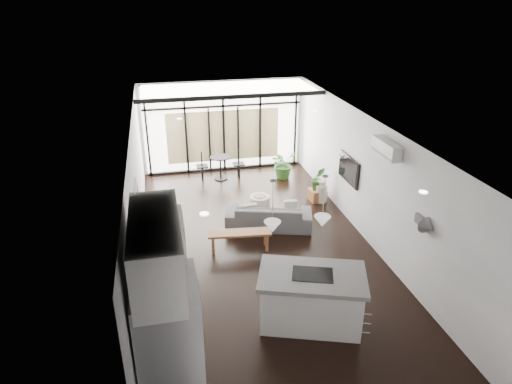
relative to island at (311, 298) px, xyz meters
name	(u,v)px	position (x,y,z in m)	size (l,w,h in m)	color
floor	(259,248)	(-0.33, 2.56, -0.49)	(5.00, 10.00, 0.00)	black
ceiling	(259,127)	(-0.33, 2.56, 2.31)	(5.00, 10.00, 0.00)	silver
wall_left	(137,202)	(-2.83, 2.56, 0.91)	(0.02, 10.00, 2.80)	white
wall_right	(369,181)	(2.17, 2.56, 0.91)	(0.02, 10.00, 2.80)	white
wall_back	(223,126)	(-0.33, 7.56, 0.91)	(5.00, 0.02, 2.80)	white
wall_front	(357,369)	(-0.33, -2.44, 0.91)	(5.00, 0.02, 2.80)	white
glazing	(224,127)	(-0.33, 7.44, 0.91)	(5.00, 0.20, 2.80)	black
skylight	(227,88)	(-0.33, 6.56, 2.28)	(4.70, 1.90, 0.06)	silver
neighbour_building	(224,136)	(-0.33, 7.51, 0.61)	(3.50, 0.02, 1.60)	beige
island	(311,298)	(0.00, 0.00, 0.00)	(1.79, 1.06, 0.98)	white
cooktop	(313,274)	(0.00, 0.00, 0.49)	(0.67, 0.45, 0.01)	black
fridge	(170,350)	(-2.40, -1.29, 0.55)	(0.80, 1.01, 2.08)	#9C9BA0
appliance_column	(165,300)	(-2.42, -0.59, 0.82)	(0.68, 0.71, 2.62)	white
upper_cabinets	(156,250)	(-2.45, -0.94, 1.86)	(0.62, 1.75, 0.86)	white
pendant_left	(272,227)	(-0.73, -0.09, 1.53)	(0.26, 0.26, 0.18)	silver
pendant_right	(322,221)	(0.07, -0.09, 1.53)	(0.26, 0.26, 0.18)	silver
sofa	(269,212)	(0.13, 3.49, -0.09)	(2.05, 0.60, 0.80)	#49494C
console_bench	(240,241)	(-0.76, 2.60, -0.27)	(1.39, 0.35, 0.45)	brown
pouf	(260,204)	(0.10, 4.35, -0.28)	(0.53, 0.53, 0.42)	beige
crate	(317,195)	(1.78, 4.65, -0.33)	(0.41, 0.41, 0.31)	brown
plant_tall	(284,167)	(1.31, 6.41, -0.14)	(0.80, 0.89, 0.69)	#2F6626
plant_crate	(318,185)	(1.78, 4.65, -0.03)	(0.36, 0.66, 0.29)	#2F6626
milk_can	(321,191)	(1.85, 4.55, -0.18)	(0.31, 0.31, 0.61)	beige
bistro_set	(221,168)	(-0.57, 6.71, -0.14)	(1.47, 0.59, 0.70)	black
tv	(349,169)	(2.13, 3.56, 0.81)	(0.05, 1.10, 0.65)	black
ac_unit	(386,148)	(2.05, 1.76, 1.96)	(0.22, 0.90, 0.30)	silver
framed_art	(138,206)	(-2.80, 2.06, 1.06)	(0.04, 0.70, 0.90)	black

